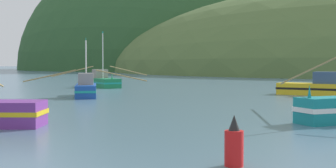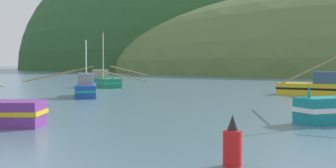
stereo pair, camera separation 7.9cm
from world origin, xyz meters
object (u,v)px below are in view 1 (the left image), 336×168
fishing_boat_blue (86,89)px  channel_buoy (234,145)px  fishing_boat_green (102,82)px  fishing_boat_yellow (336,88)px

fishing_boat_blue → channel_buoy: bearing=-170.3°
fishing_boat_green → fishing_boat_blue: bearing=-27.1°
fishing_boat_blue → channel_buoy: (17.91, -25.67, -0.08)m
fishing_boat_blue → channel_buoy: size_ratio=6.44×
fishing_boat_blue → channel_buoy: fishing_boat_blue is taller
fishing_boat_yellow → channel_buoy: size_ratio=7.14×
fishing_boat_yellow → fishing_boat_green: bearing=178.1°
fishing_boat_green → channel_buoy: (23.64, -41.66, -0.06)m
fishing_boat_blue → fishing_boat_green: size_ratio=1.08×
fishing_boat_green → fishing_boat_yellow: bearing=27.8°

